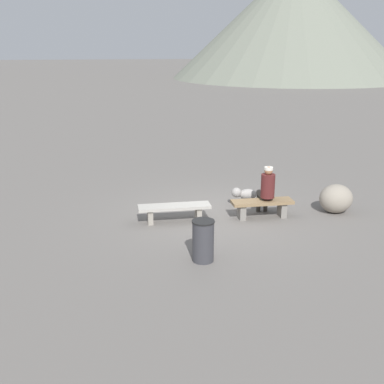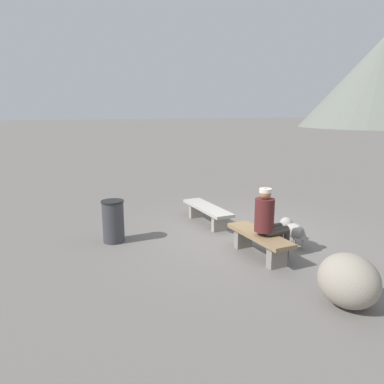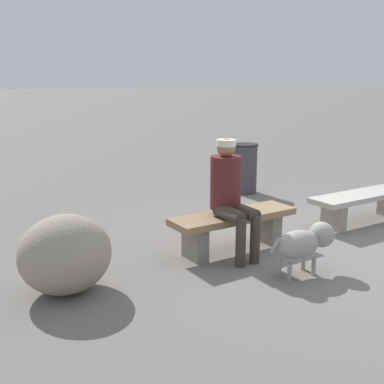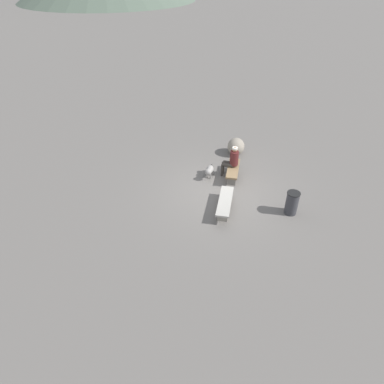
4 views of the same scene
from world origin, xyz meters
TOP-DOWN VIEW (x-y plane):
  - ground at (0.00, 0.00)m, footprint 210.00×210.00m
  - bench_left at (-1.09, -0.31)m, footprint 1.77×0.49m
  - bench_right at (1.12, -0.34)m, footprint 1.55×0.48m
  - seated_person at (1.24, -0.25)m, footprint 0.35×0.67m
  - dog at (0.90, 0.59)m, footprint 0.78×0.31m
  - trash_bin at (-0.76, -2.59)m, footprint 0.46×0.46m
  - boulder at (3.10, -0.24)m, footprint 0.91×0.81m
  - distant_peak_2 at (17.59, 44.86)m, footprint 27.44×27.44m

SIDE VIEW (x-z plane):
  - ground at x=0.00m, z-range -0.06..0.00m
  - bench_left at x=-1.09m, z-range 0.10..0.52m
  - bench_right at x=1.12m, z-range 0.09..0.54m
  - dog at x=0.90m, z-range 0.08..0.60m
  - boulder at x=3.10m, z-range 0.00..0.74m
  - trash_bin at x=-0.76m, z-range 0.00..0.86m
  - seated_person at x=1.24m, z-range 0.09..1.41m
  - distant_peak_2 at x=17.59m, z-range 0.00..12.77m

